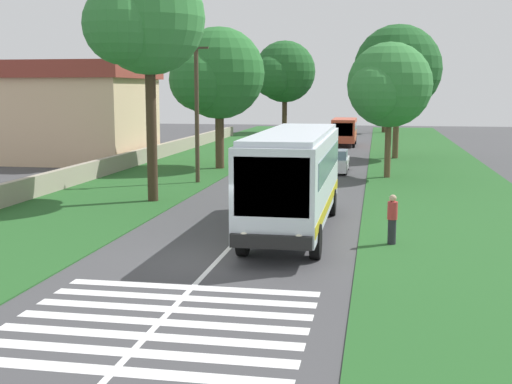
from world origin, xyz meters
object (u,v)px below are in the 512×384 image
Objects in this scene: roadside_building at (78,111)px; pedestrian at (392,219)px; trailing_car_1 at (292,149)px; roadside_tree_right_2 at (387,87)px; coach_bus at (295,174)px; roadside_tree_right_0 at (396,71)px; trailing_minibus_0 at (344,129)px; roadside_tree_left_0 at (283,73)px; trailing_car_0 at (334,162)px; roadside_tree_left_2 at (146,23)px; roadside_tree_right_1 at (384,63)px; roadside_tree_left_1 at (217,76)px; utility_pole at (197,108)px.

roadside_building reaches higher than pedestrian.
trailing_car_1 is 13.77m from roadside_tree_right_2.
roadside_tree_right_0 is (27.69, -4.19, 4.46)m from coach_bus.
trailing_minibus_0 is 0.76× the size of roadside_tree_right_2.
roadside_tree_left_0 reaches higher than pedestrian.
trailing_car_0 is 39.32m from roadside_tree_left_0.
roadside_tree_right_1 reaches higher than roadside_tree_left_2.
trailing_car_0 is at bearing 157.45° from roadside_tree_right_0.
roadside_tree_right_2 is (10.62, -10.97, -2.87)m from roadside_tree_left_2.
trailing_minibus_0 is 0.55× the size of roadside_tree_left_0.
trailing_minibus_0 is at bearing 5.07° from pedestrian.
trailing_minibus_0 reaches higher than pedestrian.
trailing_car_0 is at bearing -95.40° from roadside_tree_left_1.
roadside_tree_left_0 is 37.10m from roadside_tree_left_1.
trailing_car_1 is 0.43× the size of roadside_building.
trailing_car_0 is 41.56m from roadside_tree_right_1.
roadside_tree_right_2 is 23.08m from roadside_building.
trailing_minibus_0 is 0.65× the size of roadside_tree_left_1.
pedestrian is at bearing 179.97° from roadside_tree_right_1.
roadside_tree_right_1 is at bearing 1.18° from roadside_tree_right_0.
roadside_tree_left_1 reaches higher than roadside_tree_right_2.
trailing_car_1 is at bearing -26.25° from roadside_tree_left_1.
roadside_tree_right_0 is at bearing -27.84° from roadside_tree_left_2.
trailing_car_0 is 9.56m from trailing_car_1.
coach_bus is at bearing -179.88° from trailing_minibus_0.
coach_bus is 0.96× the size of roadside_tree_right_1.
trailing_car_0 is 6.04m from roadside_tree_right_2.
roadside_tree_left_2 is (5.55, 7.51, 6.07)m from coach_bus.
roadside_tree_left_0 is (29.03, 4.86, 6.48)m from trailing_car_1.
roadside_tree_left_2 is 54.61m from roadside_tree_right_1.
pedestrian is (-13.61, -10.47, -3.29)m from utility_pole.
roadside_tree_left_0 is at bearing 9.50° from trailing_car_1.
trailing_car_0 is 1.00× the size of trailing_car_1.
trailing_minibus_0 is 0.52× the size of roadside_tree_right_1.
roadside_tree_left_0 is at bearing 1.37° from roadside_tree_left_1.
trailing_minibus_0 is 27.87m from utility_pole.
roadside_tree_left_0 reaches higher than trailing_car_1.
roadside_tree_right_1 reaches higher than pedestrian.
trailing_minibus_0 is 25.21m from roadside_building.
roadside_tree_left_0 is 1.09× the size of roadside_building.
utility_pole is at bearing 111.89° from roadside_tree_right_2.
roadside_tree_left_0 is at bearing 23.80° from roadside_tree_right_0.
roadside_tree_right_0 is at bearing -53.42° from roadside_tree_left_1.
roadside_tree_left_2 is (-12.76, 7.80, 7.55)m from trailing_car_0.
roadside_tree_left_2 reaches higher than roadside_building.
roadside_tree_left_2 is 0.94× the size of roadside_tree_right_1.
roadside_building is (-34.02, 10.43, -3.49)m from roadside_tree_left_0.
roadside_tree_right_2 is at bearing -124.05° from trailing_car_0.
coach_bus is 59.46m from roadside_tree_right_1.
trailing_car_1 is at bearing -71.90° from roadside_building.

